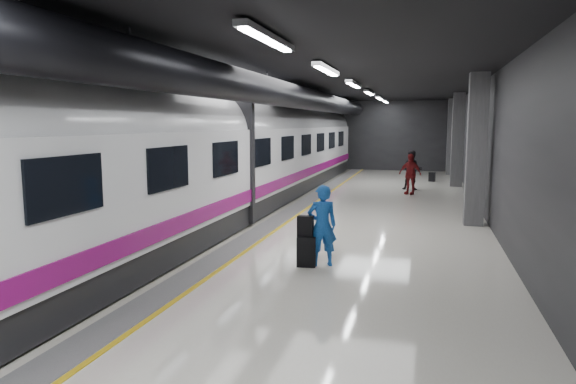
% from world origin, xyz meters
% --- Properties ---
extents(ground, '(40.00, 40.00, 0.00)m').
position_xyz_m(ground, '(0.00, 0.00, 0.00)').
color(ground, silver).
rests_on(ground, ground).
extents(platform_hall, '(10.02, 40.02, 4.51)m').
position_xyz_m(platform_hall, '(-0.29, 0.96, 3.54)').
color(platform_hall, black).
rests_on(platform_hall, ground).
extents(train, '(3.05, 38.00, 4.05)m').
position_xyz_m(train, '(-3.25, -0.00, 2.07)').
color(train, black).
rests_on(train, ground).
extents(traveler_main, '(0.75, 0.63, 1.74)m').
position_xyz_m(traveler_main, '(1.04, -3.61, 0.87)').
color(traveler_main, blue).
rests_on(traveler_main, ground).
extents(suitcase_main, '(0.43, 0.30, 0.65)m').
position_xyz_m(suitcase_main, '(0.74, -3.76, 0.32)').
color(suitcase_main, black).
rests_on(suitcase_main, ground).
extents(shoulder_bag, '(0.33, 0.18, 0.44)m').
position_xyz_m(shoulder_bag, '(0.71, -3.74, 0.87)').
color(shoulder_bag, black).
rests_on(shoulder_bag, suitcase_main).
extents(traveler_far_a, '(0.92, 0.73, 1.81)m').
position_xyz_m(traveler_far_a, '(2.53, 9.96, 0.91)').
color(traveler_far_a, black).
rests_on(traveler_far_a, ground).
extents(traveler_far_b, '(1.11, 0.82, 1.75)m').
position_xyz_m(traveler_far_b, '(2.47, 8.45, 0.88)').
color(traveler_far_b, maroon).
rests_on(traveler_far_b, ground).
extents(suitcase_far, '(0.36, 0.28, 0.48)m').
position_xyz_m(suitcase_far, '(3.45, 13.80, 0.24)').
color(suitcase_far, black).
rests_on(suitcase_far, ground).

